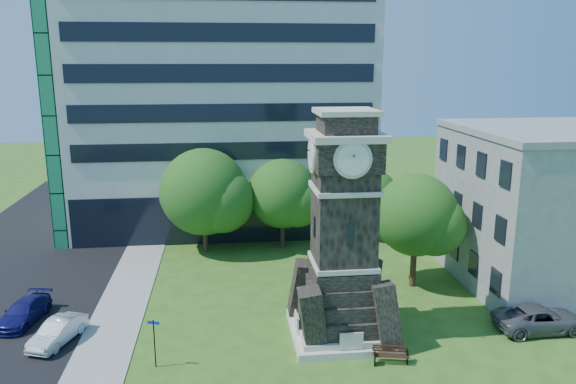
{
  "coord_description": "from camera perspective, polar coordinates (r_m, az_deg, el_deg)",
  "views": [
    {
      "loc": [
        -3.08,
        -25.48,
        14.62
      ],
      "look_at": [
        0.76,
        7.86,
        6.68
      ],
      "focal_mm": 35.0,
      "sensor_mm": 36.0,
      "label": 1
    }
  ],
  "objects": [
    {
      "name": "ground",
      "position": [
        29.54,
        0.29,
        -16.36
      ],
      "size": [
        160.0,
        160.0,
        0.0
      ],
      "primitive_type": "plane",
      "color": "#2E5B1A",
      "rests_on": "ground"
    },
    {
      "name": "sidewalk",
      "position": [
        34.4,
        -17.08,
        -12.42
      ],
      "size": [
        3.0,
        70.0,
        0.06
      ],
      "primitive_type": "cube",
      "color": "gray",
      "rests_on": "ground"
    },
    {
      "name": "clock_tower",
      "position": [
        29.65,
        5.62,
        -5.12
      ],
      "size": [
        5.4,
        5.4,
        12.22
      ],
      "color": "beige",
      "rests_on": "ground"
    },
    {
      "name": "office_tall",
      "position": [
        51.32,
        -6.88,
        12.78
      ],
      "size": [
        26.2,
        15.11,
        28.6
      ],
      "color": "silver",
      "rests_on": "ground"
    },
    {
      "name": "office_low",
      "position": [
        41.72,
        27.19,
        -1.23
      ],
      "size": [
        15.2,
        12.2,
        10.4
      ],
      "color": "#95989B",
      "rests_on": "ground"
    },
    {
      "name": "car_street_mid",
      "position": [
        32.85,
        -22.34,
        -13.0
      ],
      "size": [
        2.51,
        3.97,
        1.24
      ],
      "primitive_type": "imported",
      "rotation": [
        0.0,
        0.0,
        -0.35
      ],
      "color": "silver",
      "rests_on": "ground"
    },
    {
      "name": "car_street_north",
      "position": [
        35.98,
        -25.27,
        -10.96
      ],
      "size": [
        2.5,
        4.46,
        1.22
      ],
      "primitive_type": "imported",
      "rotation": [
        0.0,
        0.0,
        -0.2
      ],
      "color": "#141357",
      "rests_on": "ground"
    },
    {
      "name": "car_east_lot",
      "position": [
        34.61,
        24.22,
        -11.66
      ],
      "size": [
        5.07,
        2.42,
        1.4
      ],
      "primitive_type": "imported",
      "rotation": [
        0.0,
        0.0,
        1.59
      ],
      "color": "#56565B",
      "rests_on": "ground"
    },
    {
      "name": "park_bench",
      "position": [
        29.21,
        10.4,
        -15.9
      ],
      "size": [
        1.74,
        0.46,
        0.9
      ],
      "rotation": [
        0.0,
        0.0,
        -0.22
      ],
      "color": "black",
      "rests_on": "ground"
    },
    {
      "name": "street_sign",
      "position": [
        28.65,
        -13.44,
        -14.2
      ],
      "size": [
        0.6,
        0.06,
        2.5
      ],
      "rotation": [
        0.0,
        0.0,
        -0.32
      ],
      "color": "black",
      "rests_on": "ground"
    },
    {
      "name": "tree_nw",
      "position": [
        43.43,
        -8.42,
        -0.22
      ],
      "size": [
        7.35,
        6.68,
        8.1
      ],
      "rotation": [
        0.0,
        0.0,
        -0.38
      ],
      "color": "#332114",
      "rests_on": "ground"
    },
    {
      "name": "tree_nc",
      "position": [
        43.84,
        -0.48,
        -0.38
      ],
      "size": [
        5.98,
        5.44,
        7.14
      ],
      "rotation": [
        0.0,
        0.0,
        -0.01
      ],
      "color": "#332114",
      "rests_on": "ground"
    },
    {
      "name": "tree_ne",
      "position": [
        47.12,
        8.41,
        -0.7
      ],
      "size": [
        5.24,
        4.77,
        5.85
      ],
      "rotation": [
        0.0,
        0.0,
        -0.01
      ],
      "color": "#332114",
      "rests_on": "ground"
    },
    {
      "name": "tree_east",
      "position": [
        37.11,
        12.96,
        -2.56
      ],
      "size": [
        5.87,
        5.34,
        7.56
      ],
      "rotation": [
        0.0,
        0.0,
        -0.05
      ],
      "color": "#332114",
      "rests_on": "ground"
    }
  ]
}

